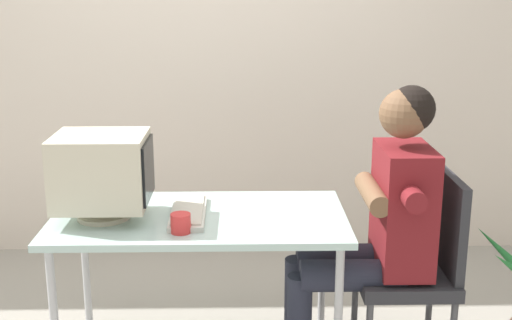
{
  "coord_description": "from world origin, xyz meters",
  "views": [
    {
      "loc": [
        0.19,
        -2.79,
        1.71
      ],
      "look_at": [
        0.25,
        0.0,
        0.96
      ],
      "focal_mm": 47.0,
      "sensor_mm": 36.0,
      "label": 1
    }
  ],
  "objects_px": {
    "desk": "(200,227)",
    "crt_monitor": "(102,171)",
    "person_seated": "(377,219)",
    "desk_mug": "(181,223)",
    "keyboard": "(188,212)",
    "office_chair": "(419,262)"
  },
  "relations": [
    {
      "from": "desk",
      "to": "crt_monitor",
      "type": "bearing_deg",
      "value": -176.31
    },
    {
      "from": "person_seated",
      "to": "desk_mug",
      "type": "height_order",
      "value": "person_seated"
    },
    {
      "from": "crt_monitor",
      "to": "desk_mug",
      "type": "xyz_separation_m",
      "value": [
        0.35,
        -0.18,
        -0.17
      ]
    },
    {
      "from": "keyboard",
      "to": "desk",
      "type": "bearing_deg",
      "value": -3.95
    },
    {
      "from": "desk",
      "to": "person_seated",
      "type": "height_order",
      "value": "person_seated"
    },
    {
      "from": "keyboard",
      "to": "desk_mug",
      "type": "distance_m",
      "value": 0.21
    },
    {
      "from": "keyboard",
      "to": "office_chair",
      "type": "xyz_separation_m",
      "value": [
        1.03,
        -0.04,
        -0.23
      ]
    },
    {
      "from": "desk",
      "to": "office_chair",
      "type": "relative_size",
      "value": 1.45
    },
    {
      "from": "crt_monitor",
      "to": "desk_mug",
      "type": "bearing_deg",
      "value": -27.47
    },
    {
      "from": "person_seated",
      "to": "desk",
      "type": "bearing_deg",
      "value": 177.42
    },
    {
      "from": "desk",
      "to": "crt_monitor",
      "type": "distance_m",
      "value": 0.49
    },
    {
      "from": "desk",
      "to": "person_seated",
      "type": "bearing_deg",
      "value": -2.58
    },
    {
      "from": "person_seated",
      "to": "crt_monitor",
      "type": "bearing_deg",
      "value": 179.57
    },
    {
      "from": "crt_monitor",
      "to": "office_chair",
      "type": "height_order",
      "value": "crt_monitor"
    },
    {
      "from": "crt_monitor",
      "to": "desk_mug",
      "type": "height_order",
      "value": "crt_monitor"
    },
    {
      "from": "keyboard",
      "to": "person_seated",
      "type": "height_order",
      "value": "person_seated"
    },
    {
      "from": "desk",
      "to": "desk_mug",
      "type": "bearing_deg",
      "value": -106.71
    },
    {
      "from": "desk",
      "to": "desk_mug",
      "type": "distance_m",
      "value": 0.24
    },
    {
      "from": "crt_monitor",
      "to": "person_seated",
      "type": "xyz_separation_m",
      "value": [
        1.19,
        -0.01,
        -0.22
      ]
    },
    {
      "from": "person_seated",
      "to": "desk_mug",
      "type": "xyz_separation_m",
      "value": [
        -0.84,
        -0.17,
        0.05
      ]
    },
    {
      "from": "keyboard",
      "to": "person_seated",
      "type": "relative_size",
      "value": 0.34
    },
    {
      "from": "desk",
      "to": "person_seated",
      "type": "relative_size",
      "value": 1.0
    }
  ]
}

